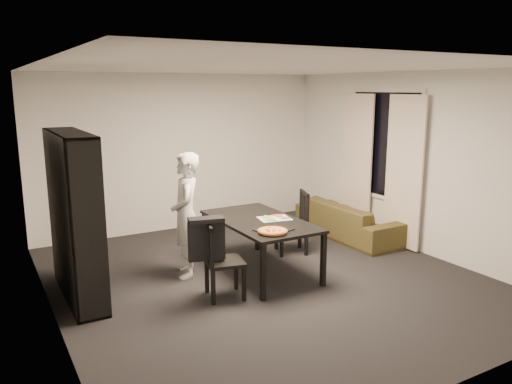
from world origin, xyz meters
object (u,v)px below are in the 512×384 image
baking_tray (274,230)px  pepperoni_pizza (273,231)px  dining_table (260,224)px  person (186,215)px  chair_left (217,255)px  bookshelf (75,217)px  chair_right (297,218)px  sofa (349,220)px

baking_tray → pepperoni_pizza: (-0.08, -0.10, 0.02)m
dining_table → person: person is taller
dining_table → chair_left: chair_left is taller
bookshelf → pepperoni_pizza: size_ratio=5.43×
chair_right → chair_left: bearing=-42.4°
bookshelf → pepperoni_pizza: 2.25m
baking_tray → pepperoni_pizza: pepperoni_pizza is taller
chair_left → baking_tray: (0.73, -0.02, 0.20)m
bookshelf → chair_left: bearing=-31.4°
dining_table → pepperoni_pizza: bearing=-106.5°
dining_table → baking_tray: bearing=-101.4°
dining_table → pepperoni_pizza: pepperoni_pizza is taller
bookshelf → baking_tray: size_ratio=4.75×
sofa → chair_right: bearing=101.1°
dining_table → sofa: (2.04, 0.65, -0.36)m
person → sofa: bearing=115.8°
pepperoni_pizza → sofa: pepperoni_pizza is taller
chair_left → bookshelf: bearing=71.5°
baking_tray → sofa: bearing=28.3°
dining_table → bookshelf: bearing=170.9°
dining_table → chair_right: 0.97m
baking_tray → dining_table: bearing=78.6°
person → chair_left: bearing=22.3°
dining_table → person: size_ratio=1.06×
person → sofa: 2.96m
chair_left → sofa: size_ratio=0.46×
chair_right → sofa: (1.16, 0.23, -0.23)m
dining_table → sofa: size_ratio=0.87×
chair_left → baking_tray: chair_left is taller
person → pepperoni_pizza: (0.69, -0.95, -0.06)m
chair_left → pepperoni_pizza: (0.66, -0.12, 0.22)m
pepperoni_pizza → sofa: 2.58m
dining_table → pepperoni_pizza: size_ratio=4.83×
chair_right → sofa: size_ratio=0.47×
bookshelf → person: size_ratio=1.20×
person → baking_tray: bearing=62.0°
dining_table → chair_left: 0.97m
bookshelf → dining_table: 2.25m
dining_table → pepperoni_pizza: 0.63m
chair_left → pepperoni_pizza: chair_left is taller
baking_tray → sofa: 2.46m
dining_table → chair_left: bearing=-150.2°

